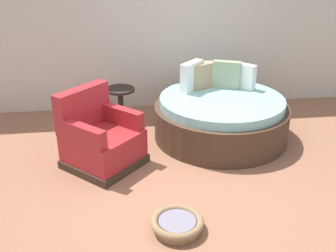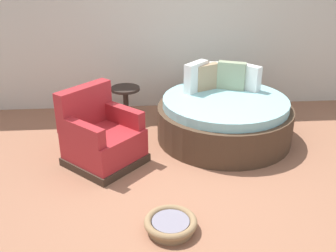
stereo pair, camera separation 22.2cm
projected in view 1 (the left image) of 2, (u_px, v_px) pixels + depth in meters
The scene contains 6 objects.
ground_plane at pixel (188, 183), 4.57m from camera, with size 8.00×8.00×0.02m, color #936047.
back_wall at pixel (162, 18), 6.20m from camera, with size 8.00×0.12×2.88m, color beige.
round_daybed at pixel (220, 116), 5.54m from camera, with size 1.85×1.85×1.00m.
red_armchair at pixel (100, 140), 4.82m from camera, with size 1.13×1.13×0.94m.
pet_basket at pixel (177, 224), 3.78m from camera, with size 0.51×0.51×0.13m.
side_table at pixel (120, 94), 6.00m from camera, with size 0.44×0.44×0.52m.
Camera 1 is at (-0.73, -3.82, 2.49)m, focal length 42.53 mm.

